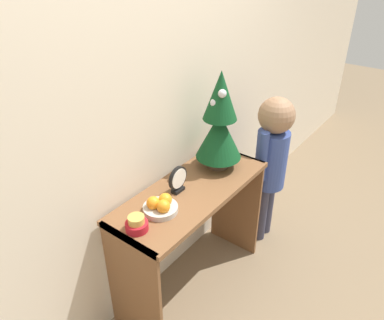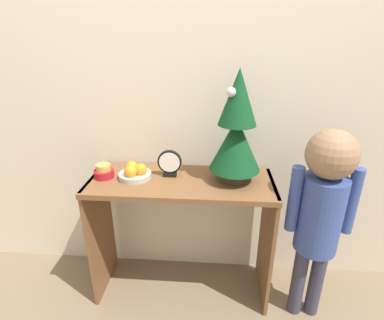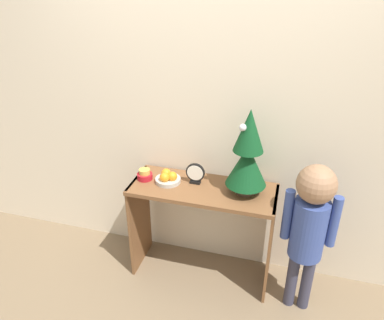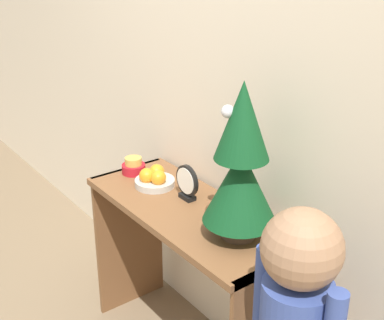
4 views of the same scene
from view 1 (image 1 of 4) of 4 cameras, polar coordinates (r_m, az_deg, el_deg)
name	(u,v)px [view 1 (image 1 of 4)]	position (r m, az deg, el deg)	size (l,w,h in m)	color
ground_plane	(218,300)	(2.61, 3.98, -20.45)	(12.00, 12.00, 0.00)	#7A664C
back_wall	(155,104)	(2.08, -5.64, 8.56)	(7.00, 0.05, 2.50)	beige
console_table	(192,216)	(2.27, 0.04, -8.47)	(1.05, 0.42, 0.79)	brown
mini_tree	(220,123)	(2.23, 4.22, 5.67)	(0.28, 0.28, 0.62)	#4C3828
fruit_bowl	(161,206)	(1.97, -4.82, -6.97)	(0.19, 0.19, 0.09)	#B7B2A8
singing_bowl	(137,224)	(1.87, -8.43, -9.65)	(0.11, 0.11, 0.08)	#AD1923
desk_clock	(178,180)	(2.09, -2.15, -3.01)	(0.14, 0.04, 0.16)	black
child_figure	(272,152)	(2.67, 12.10, 1.22)	(0.35, 0.25, 1.15)	#38384C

